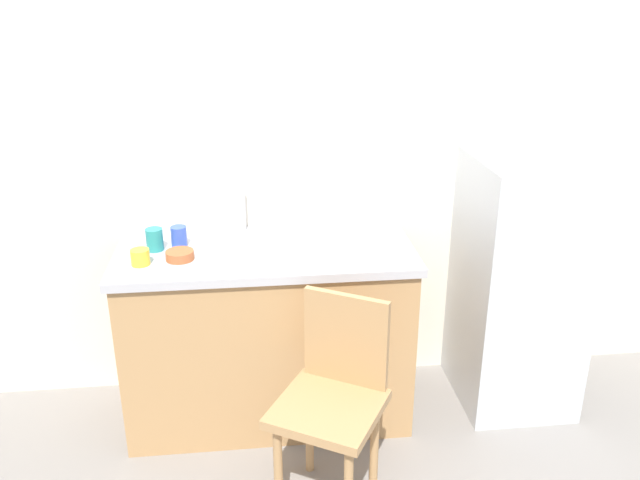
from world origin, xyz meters
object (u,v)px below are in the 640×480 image
(terracotta_bowl, at_px, (180,255))
(cup_yellow, at_px, (140,257))
(chair, at_px, (334,395))
(refrigerator, at_px, (518,284))
(cup_blue, at_px, (179,236))
(dish_tray, at_px, (358,242))
(cup_teal, at_px, (155,239))

(terracotta_bowl, xyz_separation_m, cup_yellow, (-0.17, -0.04, 0.02))
(cup_yellow, bearing_deg, chair, -32.20)
(terracotta_bowl, bearing_deg, cup_yellow, -167.20)
(chair, distance_m, terracotta_bowl, 0.92)
(refrigerator, bearing_deg, cup_blue, 177.58)
(dish_tray, bearing_deg, refrigerator, 2.19)
(cup_teal, bearing_deg, refrigerator, -1.12)
(dish_tray, height_order, cup_blue, cup_blue)
(dish_tray, height_order, cup_teal, cup_teal)
(cup_teal, relative_size, cup_blue, 1.07)
(terracotta_bowl, xyz_separation_m, cup_blue, (-0.02, 0.16, 0.03))
(chair, bearing_deg, dish_tray, 102.71)
(cup_teal, bearing_deg, chair, -41.48)
(dish_tray, bearing_deg, cup_blue, 173.02)
(chair, bearing_deg, cup_teal, 168.74)
(terracotta_bowl, relative_size, cup_blue, 1.30)
(dish_tray, bearing_deg, cup_teal, 175.96)
(cup_blue, bearing_deg, refrigerator, -2.42)
(terracotta_bowl, relative_size, cup_yellow, 1.53)
(chair, relative_size, terracotta_bowl, 7.12)
(chair, height_order, cup_blue, cup_blue)
(chair, xyz_separation_m, terracotta_bowl, (-0.62, 0.53, 0.41))
(dish_tray, distance_m, cup_teal, 0.93)
(chair, distance_m, cup_yellow, 1.02)
(dish_tray, height_order, cup_yellow, cup_yellow)
(cup_yellow, bearing_deg, cup_blue, 52.67)
(refrigerator, bearing_deg, cup_yellow, -175.94)
(chair, height_order, terracotta_bowl, terracotta_bowl)
(chair, xyz_separation_m, cup_teal, (-0.74, 0.66, 0.44))
(cup_blue, distance_m, cup_yellow, 0.25)
(chair, xyz_separation_m, dish_tray, (0.19, 0.59, 0.42))
(cup_teal, distance_m, cup_blue, 0.11)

